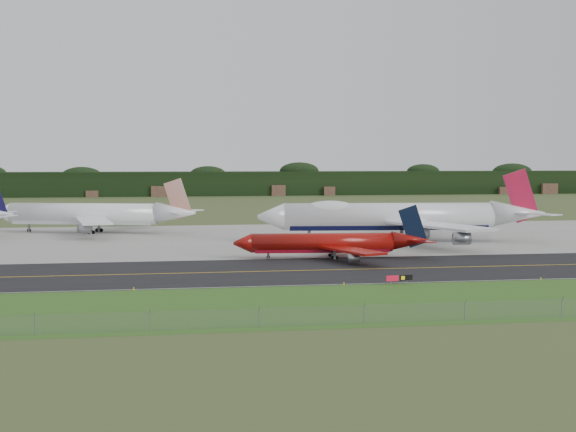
% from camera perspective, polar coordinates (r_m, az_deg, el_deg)
% --- Properties ---
extents(ground, '(600.00, 600.00, 0.00)m').
position_cam_1_polar(ground, '(139.55, 2.88, -3.62)').
color(ground, '#3F5025').
rests_on(ground, ground).
extents(grass_verge, '(400.00, 30.00, 0.01)m').
position_cam_1_polar(grass_verge, '(105.97, 6.82, -6.12)').
color(grass_verge, '#365F1C').
rests_on(grass_verge, ground).
extents(taxiway, '(400.00, 32.00, 0.02)m').
position_cam_1_polar(taxiway, '(135.67, 3.23, -3.84)').
color(taxiway, black).
rests_on(taxiway, ground).
extents(apron, '(400.00, 78.00, 0.01)m').
position_cam_1_polar(apron, '(189.40, -0.32, -1.57)').
color(apron, gray).
rests_on(apron, ground).
extents(taxiway_centreline, '(400.00, 0.40, 0.00)m').
position_cam_1_polar(taxiway_centreline, '(135.67, 3.23, -3.83)').
color(taxiway_centreline, gold).
rests_on(taxiway_centreline, taxiway).
extents(taxiway_edge_line, '(400.00, 0.25, 0.00)m').
position_cam_1_polar(taxiway_edge_line, '(120.74, 4.80, -4.83)').
color(taxiway_edge_line, silver).
rests_on(taxiway_edge_line, taxiway).
extents(perimeter_fence, '(320.00, 0.10, 320.00)m').
position_cam_1_polar(perimeter_fence, '(93.55, 9.03, -6.83)').
color(perimeter_fence, slate).
rests_on(perimeter_fence, ground).
extents(horizon_treeline, '(700.00, 25.00, 12.00)m').
position_cam_1_polar(horizon_treeline, '(410.25, -5.07, 2.24)').
color(horizon_treeline, black).
rests_on(horizon_treeline, ground).
extents(jet_ba_747, '(65.69, 54.16, 16.50)m').
position_cam_1_polar(jet_ba_747, '(182.13, 7.87, -0.07)').
color(jet_ba_747, white).
rests_on(jet_ba_747, ground).
extents(jet_red_737, '(37.24, 30.27, 10.05)m').
position_cam_1_polar(jet_red_737, '(151.31, 3.21, -1.96)').
color(jet_red_737, maroon).
rests_on(jet_red_737, ground).
extents(jet_star_tail, '(52.02, 42.58, 13.91)m').
position_cam_1_polar(jet_star_tail, '(207.41, -13.63, 0.09)').
color(jet_star_tail, white).
rests_on(jet_star_tail, ground).
extents(taxiway_sign, '(4.25, 0.96, 1.43)m').
position_cam_1_polar(taxiway_sign, '(120.57, 7.92, -4.40)').
color(taxiway_sign, slate).
rests_on(taxiway_sign, ground).
extents(edge_marker_left, '(0.16, 0.16, 0.50)m').
position_cam_1_polar(edge_marker_left, '(116.32, -10.92, -5.12)').
color(edge_marker_left, yellow).
rests_on(edge_marker_left, ground).
extents(edge_marker_center, '(0.16, 0.16, 0.50)m').
position_cam_1_polar(edge_marker_center, '(119.29, 4.00, -4.83)').
color(edge_marker_center, yellow).
rests_on(edge_marker_center, ground).
extents(edge_marker_right, '(0.16, 0.16, 0.50)m').
position_cam_1_polar(edge_marker_right, '(129.86, 17.54, -4.28)').
color(edge_marker_right, yellow).
rests_on(edge_marker_right, ground).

